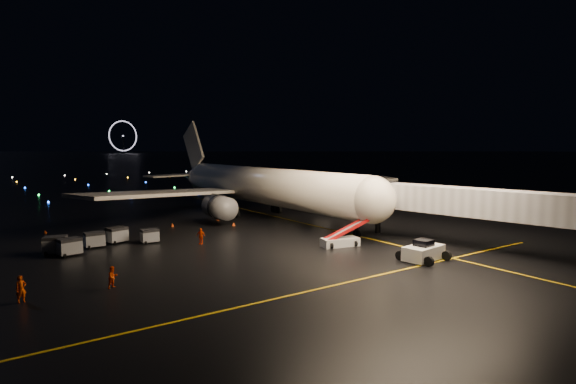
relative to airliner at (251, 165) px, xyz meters
name	(u,v)px	position (x,y,z in m)	size (l,w,h in m)	color
ground	(27,163)	(-10.53, 272.98, -7.99)	(2000.00, 2000.00, 0.00)	black
lane_centre	(302,223)	(1.47, -12.02, -7.98)	(0.25, 80.00, 0.02)	#DBAD09
lane_cross	(317,289)	(-15.53, -37.02, -7.98)	(60.00, 0.25, 0.02)	#DBAD09
airliner	(251,165)	(0.00, 0.00, 0.00)	(56.39, 53.57, 15.98)	silver
pushback_tug	(424,250)	(-1.52, -35.87, -6.97)	(4.29, 2.25, 2.04)	silver
belt_loader	(340,233)	(-4.08, -26.61, -6.50)	(6.14, 1.68, 2.98)	silver
crew_a	(21,289)	(-34.54, -27.44, -7.02)	(0.71, 0.46, 1.94)	#FB4200
crew_b	(113,277)	(-28.39, -27.69, -7.13)	(0.84, 0.65, 1.72)	#FB4200
crew_c	(201,236)	(-16.31, -16.85, -7.07)	(1.07, 0.45, 1.83)	#FB4200
safety_cone_0	(234,224)	(-7.75, -8.45, -7.72)	(0.46, 0.46, 0.53)	#E9460E
safety_cone_1	(218,219)	(-7.52, -3.01, -7.72)	(0.47, 0.47, 0.53)	#E9460E
safety_cone_2	(172,225)	(-14.99, -4.25, -7.74)	(0.44, 0.44, 0.50)	#E9460E
safety_cone_3	(45,232)	(-30.00, 0.24, -7.77)	(0.39, 0.39, 0.44)	#E9460E
ferris_wheel	(123,137)	(159.47, 692.98, 18.01)	(50.00, 4.00, 52.00)	black
taxiway_lights	(87,183)	(-10.53, 78.98, -7.81)	(164.00, 92.00, 0.36)	black
baggage_cart_0	(150,236)	(-20.86, -12.96, -7.20)	(1.87, 1.31, 1.59)	gray
baggage_cart_1	(69,247)	(-29.41, -14.33, -7.10)	(2.09, 1.47, 1.78)	gray
baggage_cart_2	(117,235)	(-23.95, -10.84, -7.09)	(2.12, 1.48, 1.80)	gray
baggage_cart_3	(94,240)	(-26.56, -11.86, -7.14)	(1.99, 1.40, 1.69)	gray
baggage_cart_4	(55,245)	(-30.50, -12.81, -7.07)	(2.17, 1.52, 1.84)	gray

